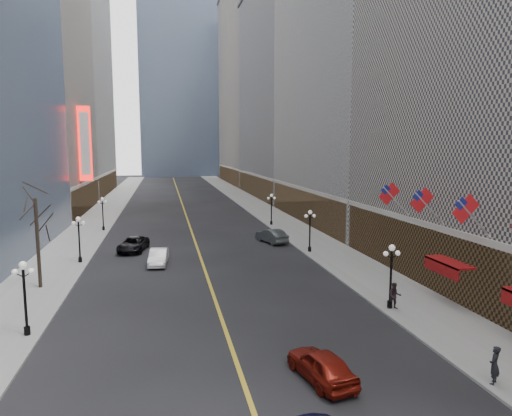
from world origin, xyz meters
name	(u,v)px	position (x,y,z in m)	size (l,w,h in m)	color
sidewalk_east	(279,220)	(14.00, 70.00, 0.07)	(6.00, 230.00, 0.15)	gray
sidewalk_west	(91,226)	(-14.00, 70.00, 0.07)	(6.00, 230.00, 0.15)	gray
lane_line	(186,214)	(0.00, 80.00, 0.01)	(0.25, 200.00, 0.02)	gold
bldg_east_c	(308,93)	(29.88, 106.00, 24.18)	(26.60, 40.60, 48.80)	gray
bldg_east_d	(267,86)	(29.90, 149.00, 31.17)	(26.60, 46.60, 62.80)	#A59988
bldg_west_c	(0,64)	(-29.88, 87.00, 25.19)	(26.60, 30.60, 50.80)	#A59988
bldg_west_d	(46,42)	(-29.92, 121.00, 36.17)	(26.60, 38.60, 72.80)	beige
streetlamp_east_1	(391,270)	(11.80, 30.00, 2.90)	(1.26, 0.44, 4.52)	black
streetlamp_east_2	(310,226)	(11.80, 48.00, 2.90)	(1.26, 0.44, 4.52)	black
streetlamp_east_3	(271,206)	(11.80, 66.00, 2.90)	(1.26, 0.44, 4.52)	black
streetlamp_west_1	(24,290)	(-11.80, 30.00, 2.90)	(1.26, 0.44, 4.52)	black
streetlamp_west_2	(79,235)	(-11.80, 48.00, 2.90)	(1.26, 0.44, 4.52)	black
streetlamp_west_3	(103,210)	(-11.80, 66.00, 2.90)	(1.26, 0.44, 4.52)	black
flag_3	(468,211)	(15.31, 27.00, 7.29)	(2.87, 0.12, 2.87)	#B2B2B7
flag_4	(424,202)	(15.31, 32.00, 7.29)	(2.87, 0.12, 2.87)	#B2B2B7
flag_5	(391,196)	(15.31, 37.00, 7.29)	(2.87, 0.12, 2.87)	#B2B2B7
awning_c	(447,264)	(16.11, 30.00, 3.08)	(1.40, 4.00, 0.93)	maroon
theatre_marquee	(85,144)	(-15.88, 80.00, 12.00)	(2.00, 0.55, 12.00)	red
tree_west_far	(36,212)	(-13.50, 40.00, 6.24)	(3.60, 3.60, 7.92)	#2D231C
car_nb_mid	(158,257)	(-4.24, 45.98, 0.77)	(1.63, 4.68, 1.54)	white
car_nb_far	(133,244)	(-7.01, 52.56, 0.78)	(2.57, 5.58, 1.55)	black
car_sb_mid	(321,365)	(3.77, 21.62, 0.77)	(1.83, 4.54, 1.55)	maroon
car_sb_far	(272,236)	(9.00, 54.05, 0.84)	(1.77, 5.09, 1.68)	#464C4D
ped_ne_corner	(495,365)	(11.60, 19.42, 1.08)	(0.68, 0.50, 1.86)	black
ped_east_walk	(395,296)	(11.99, 29.73, 1.08)	(0.91, 0.50, 1.87)	black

